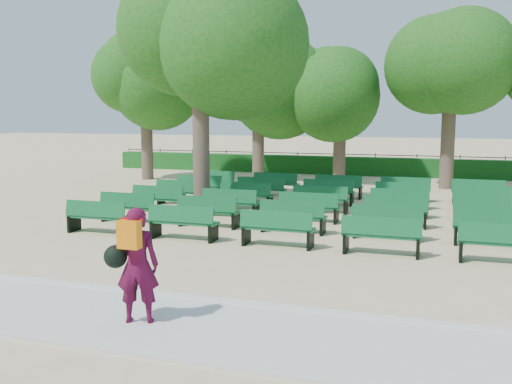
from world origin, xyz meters
TOP-DOWN VIEW (x-y plane):
  - ground at (0.00, 0.00)m, footprint 120.00×120.00m
  - paving at (0.00, -7.40)m, footprint 30.00×2.20m
  - curb at (0.00, -6.25)m, footprint 30.00×0.12m
  - hedge at (0.00, 14.00)m, footprint 26.00×0.70m
  - fence at (0.00, 14.40)m, footprint 26.00×0.10m
  - tree_line at (0.00, 10.00)m, footprint 21.80×6.80m
  - bench_array at (0.60, 1.98)m, footprint 1.73×0.61m
  - tree_among at (-2.86, 1.54)m, footprint 5.38×5.38m
  - person at (0.04, -7.51)m, footprint 0.85×0.58m

SIDE VIEW (x-z plane):
  - ground at x=0.00m, z-range 0.00..0.00m
  - fence at x=0.00m, z-range -0.51..0.51m
  - tree_line at x=0.00m, z-range -3.52..3.52m
  - paving at x=0.00m, z-range 0.00..0.06m
  - curb at x=0.00m, z-range 0.00..0.10m
  - bench_array at x=0.60m, z-range -0.45..0.63m
  - hedge at x=0.00m, z-range 0.00..0.90m
  - person at x=0.04m, z-range 0.09..1.79m
  - tree_among at x=-2.86m, z-range 1.24..8.60m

